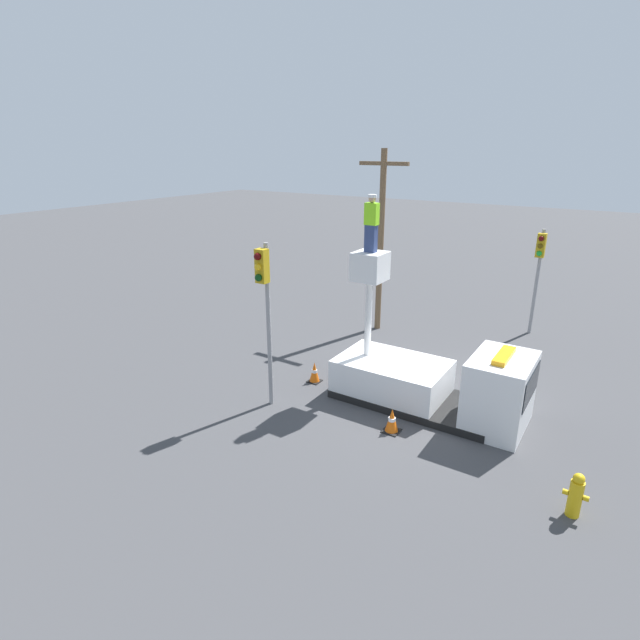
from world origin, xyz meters
TOP-DOWN VIEW (x-y plane):
  - ground_plane at (0.00, 0.00)m, footprint 120.00×120.00m
  - bucket_truck at (0.50, 0.00)m, footprint 5.98×2.36m
  - worker at (-1.76, 0.00)m, footprint 0.40×0.26m
  - traffic_light_pole at (-3.88, -2.65)m, footprint 0.34×0.57m
  - traffic_light_across at (1.81, 8.65)m, footprint 0.34×0.57m
  - fire_hydrant at (5.02, -2.94)m, footprint 0.54×0.30m
  - traffic_cone_rear at (-3.57, -0.45)m, footprint 0.44×0.44m
  - traffic_cone_curbside at (0.11, -1.96)m, footprint 0.48×0.48m
  - utility_pole at (-4.16, 5.68)m, footprint 2.20×0.26m

SIDE VIEW (x-z plane):
  - ground_plane at x=0.00m, z-range 0.00..0.00m
  - traffic_cone_curbside at x=0.11m, z-range -0.02..0.71m
  - traffic_cone_rear at x=-3.57m, z-range -0.02..0.72m
  - fire_hydrant at x=5.02m, z-range -0.01..1.08m
  - bucket_truck at x=0.50m, z-range -1.48..3.27m
  - traffic_light_across at x=1.81m, z-range 0.97..5.56m
  - traffic_light_pole at x=-3.88m, z-range 1.09..6.31m
  - utility_pole at x=-4.16m, z-range 0.32..8.10m
  - worker at x=-1.76m, z-range 4.76..6.50m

